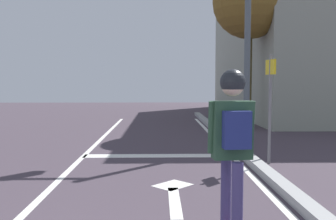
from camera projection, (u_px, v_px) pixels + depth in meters
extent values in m
cube|color=silver|center=(69.00, 170.00, 7.22)|extent=(0.12, 20.00, 0.01)
cube|color=silver|center=(245.00, 169.00, 7.29)|extent=(0.12, 20.00, 0.01)
cube|color=silver|center=(161.00, 156.00, 8.60)|extent=(3.50, 0.40, 0.01)
cube|color=silver|center=(175.00, 202.00, 5.30)|extent=(0.16, 1.40, 0.01)
cube|color=silver|center=(173.00, 185.00, 6.14)|extent=(0.71, 0.71, 0.01)
cube|color=#9B9B9B|center=(258.00, 165.00, 7.29)|extent=(0.24, 24.00, 0.14)
cylinder|color=#41396D|center=(226.00, 193.00, 4.01)|extent=(0.11, 0.11, 0.82)
cylinder|color=#41396D|center=(237.00, 205.00, 3.63)|extent=(0.11, 0.11, 0.82)
cube|color=#2A4C35|center=(232.00, 130.00, 3.76)|extent=(0.40, 0.22, 0.57)
cylinder|color=#2A4C35|center=(212.00, 127.00, 3.77)|extent=(0.07, 0.13, 0.53)
cylinder|color=#2A4C35|center=(251.00, 127.00, 3.82)|extent=(0.07, 0.14, 0.53)
sphere|color=beige|center=(233.00, 85.00, 3.73)|extent=(0.23, 0.23, 0.23)
sphere|color=#21242A|center=(233.00, 82.00, 3.73)|extent=(0.25, 0.25, 0.25)
cube|color=navy|center=(236.00, 130.00, 3.62)|extent=(0.27, 0.17, 0.36)
cylinder|color=#545E65|center=(247.00, 45.00, 9.95)|extent=(0.16, 0.16, 5.29)
cylinder|color=slate|center=(270.00, 110.00, 7.69)|extent=(0.06, 0.06, 2.22)
cube|color=yellow|center=(271.00, 67.00, 7.63)|extent=(0.09, 0.44, 0.30)
cylinder|color=brown|center=(249.00, 76.00, 13.81)|extent=(0.21, 0.21, 3.75)
sphere|color=brown|center=(250.00, 1.00, 13.61)|extent=(2.69, 2.69, 2.69)
cube|color=#979C8B|center=(314.00, 45.00, 19.25)|extent=(8.11, 13.25, 7.08)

